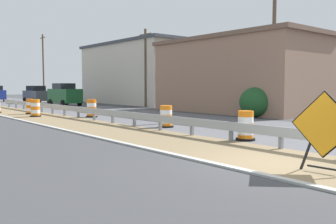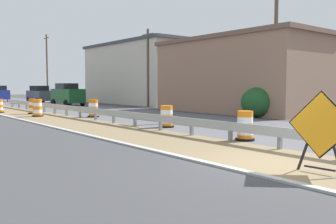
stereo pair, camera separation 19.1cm
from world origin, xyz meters
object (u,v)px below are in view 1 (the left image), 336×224
object	(u,v)px
traffic_barrel_far	(35,109)
traffic_barrel_close	(166,117)
traffic_barrel_farther	(30,107)
car_trailing_near_lane	(65,95)
utility_pole_near	(274,44)
traffic_barrel_mid	(92,109)
car_mid_far_lane	(36,94)
traffic_barrel_nearest	(246,127)
utility_pole_mid	(146,66)
utility_pole_far	(43,66)
warning_sign_diamond	(324,128)

from	to	relation	value
traffic_barrel_far	traffic_barrel_close	bearing A→B (deg)	-74.81
traffic_barrel_farther	car_trailing_near_lane	xyz separation A→B (m)	(6.38, 8.65, 0.63)
car_trailing_near_lane	utility_pole_near	world-z (taller)	utility_pole_near
traffic_barrel_farther	car_trailing_near_lane	size ratio (longest dim) A/B	0.25
traffic_barrel_mid	traffic_barrel_farther	size ratio (longest dim) A/B	1.05
car_trailing_near_lane	car_mid_far_lane	world-z (taller)	car_trailing_near_lane
traffic_barrel_mid	traffic_barrel_farther	xyz separation A→B (m)	(-2.17, 5.04, -0.03)
traffic_barrel_mid	traffic_barrel_far	xyz separation A→B (m)	(-2.62, 2.70, -0.00)
traffic_barrel_close	traffic_barrel_farther	distance (m)	12.60
traffic_barrel_nearest	car_mid_far_lane	size ratio (longest dim) A/B	0.25
traffic_barrel_mid	car_mid_far_lane	size ratio (longest dim) A/B	0.26
traffic_barrel_close	utility_pole_mid	bearing A→B (deg)	57.23
traffic_barrel_mid	utility_pole_far	bearing A→B (deg)	74.17
traffic_barrel_farther	car_mid_far_lane	xyz separation A→B (m)	(6.07, 15.65, 0.51)
car_trailing_near_lane	utility_pole_near	size ratio (longest dim) A/B	0.49
utility_pole_near	car_trailing_near_lane	bearing A→B (deg)	102.24
traffic_barrel_far	car_trailing_near_lane	size ratio (longest dim) A/B	0.26
traffic_barrel_close	utility_pole_far	size ratio (longest dim) A/B	0.11
warning_sign_diamond	car_trailing_near_lane	bearing A→B (deg)	-107.54
utility_pole_far	utility_pole_near	bearing A→B (deg)	-90.49
traffic_barrel_farther	car_mid_far_lane	bearing A→B (deg)	68.79
car_mid_far_lane	utility_pole_far	xyz separation A→B (m)	(5.21, 11.47, 3.91)
traffic_barrel_farther	car_trailing_near_lane	world-z (taller)	car_trailing_near_lane
traffic_barrel_close	traffic_barrel_farther	bearing A→B (deg)	100.41
traffic_barrel_far	car_mid_far_lane	bearing A→B (deg)	70.07
traffic_barrel_nearest	car_mid_far_lane	distance (m)	33.41
utility_pole_near	car_mid_far_lane	bearing A→B (deg)	99.85
traffic_barrel_mid	utility_pole_mid	world-z (taller)	utility_pole_mid
traffic_barrel_farther	utility_pole_mid	size ratio (longest dim) A/B	0.15
traffic_barrel_mid	traffic_barrel_close	bearing A→B (deg)	-89.13
traffic_barrel_nearest	traffic_barrel_close	size ratio (longest dim) A/B	1.03
car_trailing_near_lane	utility_pole_near	xyz separation A→B (m)	(4.57, -21.08, 3.51)
utility_pole_mid	traffic_barrel_farther	bearing A→B (deg)	-170.32
car_trailing_near_lane	utility_pole_far	size ratio (longest dim) A/B	0.46
traffic_barrel_close	utility_pole_mid	world-z (taller)	utility_pole_mid
utility_pole_mid	car_mid_far_lane	bearing A→B (deg)	111.69
car_trailing_near_lane	utility_pole_mid	size ratio (longest dim) A/B	0.60
car_mid_far_lane	utility_pole_mid	bearing A→B (deg)	21.50
warning_sign_diamond	utility_pole_near	world-z (taller)	utility_pole_near
car_trailing_near_lane	utility_pole_far	bearing A→B (deg)	163.35
traffic_barrel_nearest	utility_pole_far	bearing A→B (deg)	78.10
warning_sign_diamond	utility_pole_far	size ratio (longest dim) A/B	0.20
traffic_barrel_mid	car_trailing_near_lane	distance (m)	14.34
traffic_barrel_farther	utility_pole_far	world-z (taller)	utility_pole_far
car_mid_far_lane	utility_pole_near	size ratio (longest dim) A/B	0.49
traffic_barrel_close	car_trailing_near_lane	size ratio (longest dim) A/B	0.24
traffic_barrel_close	traffic_barrel_farther	size ratio (longest dim) A/B	0.98
utility_pole_near	utility_pole_far	bearing A→B (deg)	89.51
car_trailing_near_lane	car_mid_far_lane	xyz separation A→B (m)	(-0.30, 7.01, -0.12)
car_mid_far_lane	car_trailing_near_lane	bearing A→B (deg)	2.29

